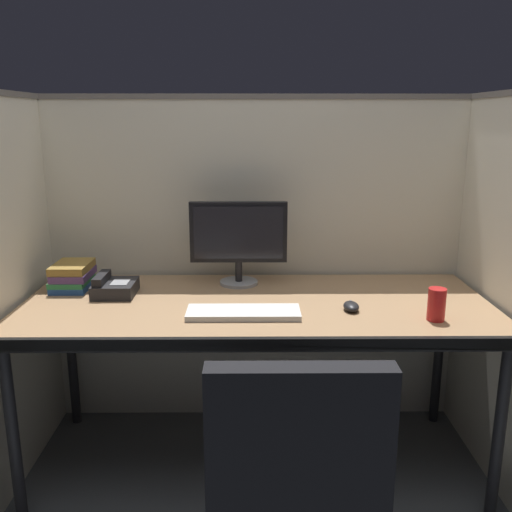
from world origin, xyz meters
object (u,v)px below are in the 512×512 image
Objects in this scene: computer_mouse at (351,306)px; desk_phone at (114,287)px; monitor_center at (238,237)px; desk at (256,314)px; keyboard_main at (243,313)px; book_stack at (73,276)px; soda_can at (437,304)px.

computer_mouse is 0.99m from desk_phone.
monitor_center is 0.58m from desk_phone.
monitor_center reaches higher than desk.
desk_phone reaches higher than keyboard_main.
computer_mouse is 1.21m from book_stack.
desk_phone is at bearing 166.03° from soda_can.
computer_mouse is at bearing -12.09° from desk_phone.
desk is 8.83× the size of book_stack.
keyboard_main is (0.03, -0.41, -0.20)m from monitor_center.
book_stack is (-0.20, 0.09, 0.02)m from desk_phone.
computer_mouse is at bearing -38.92° from monitor_center.
desk_phone is (-1.27, 0.31, -0.03)m from soda_can.
desk_phone is (-0.97, 0.21, 0.02)m from computer_mouse.
book_stack is at bearing 164.53° from soda_can.
monitor_center is at bearing 16.07° from desk_phone.
monitor_center is at bearing 93.71° from keyboard_main.
desk is at bearing 71.56° from keyboard_main.
computer_mouse is at bearing -14.32° from book_stack.
desk_phone is at bearing 154.85° from keyboard_main.
desk_phone is (-0.55, 0.26, 0.02)m from keyboard_main.
book_stack is at bearing 165.84° from desk.
monitor_center reaches higher than soda_can.
book_stack reaches higher than keyboard_main.
desk is 15.57× the size of soda_can.
computer_mouse is (0.42, 0.05, 0.01)m from keyboard_main.
monitor_center reaches higher than desk_phone.
keyboard_main is 0.42m from computer_mouse.
soda_can is 1.52m from book_stack.
keyboard_main is at bearing -172.99° from computer_mouse.
desk is 0.70m from soda_can.
book_stack is (-1.47, 0.41, -0.00)m from soda_can.
soda_can is (0.74, -0.47, -0.15)m from monitor_center.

